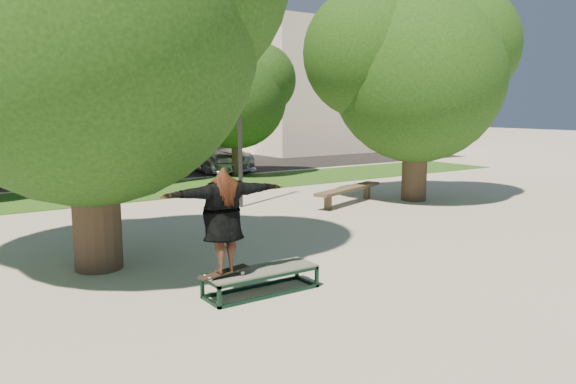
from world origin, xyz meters
TOP-DOWN VIEW (x-y plane):
  - ground at (0.00, 0.00)m, footprint 120.00×120.00m
  - grass_strip at (1.00, 9.50)m, footprint 30.00×4.00m
  - asphalt_strip at (0.00, 16.00)m, footprint 40.00×8.00m
  - tree_left at (-4.29, 1.09)m, footprint 6.96×5.95m
  - tree_right at (5.92, 3.08)m, footprint 6.24×5.33m
  - bg_tree_mid at (-1.08, 12.08)m, footprint 5.76×4.92m
  - bg_tree_right at (4.43, 11.57)m, footprint 5.04×4.31m
  - lamppost at (1.00, 5.00)m, footprint 0.25×0.15m
  - side_building at (18.00, 22.00)m, footprint 15.00×10.00m
  - grind_box at (-2.50, -1.77)m, footprint 1.80×0.60m
  - skater_rig at (-3.15, -1.77)m, footprint 1.95×0.66m
  - bench at (3.90, 3.64)m, footprint 3.18×1.53m
  - car_dark at (-0.53, 14.75)m, footprint 1.75×3.99m
  - car_grey at (-2.00, 16.50)m, footprint 2.47×4.86m
  - car_silver_b at (4.47, 14.07)m, footprint 2.54×5.57m

SIDE VIEW (x-z plane):
  - ground at x=0.00m, z-range 0.00..0.00m
  - asphalt_strip at x=0.00m, z-range 0.00..0.01m
  - grass_strip at x=1.00m, z-range 0.00..0.02m
  - grind_box at x=-2.50m, z-range 0.00..0.38m
  - bench at x=3.90m, z-range 0.17..0.66m
  - car_dark at x=-0.53m, z-range 0.00..1.27m
  - car_grey at x=-2.00m, z-range 0.00..1.31m
  - car_silver_b at x=4.47m, z-range 0.00..1.58m
  - skater_rig at x=-3.15m, z-range 0.41..2.05m
  - lamppost at x=1.00m, z-range 0.10..6.21m
  - bg_tree_right at x=4.43m, z-range 0.77..6.21m
  - side_building at x=18.00m, z-range 0.00..8.00m
  - bg_tree_mid at x=-1.08m, z-range 0.90..7.14m
  - tree_right at x=5.92m, z-range 0.84..7.35m
  - tree_left at x=-4.29m, z-range 0.86..7.98m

